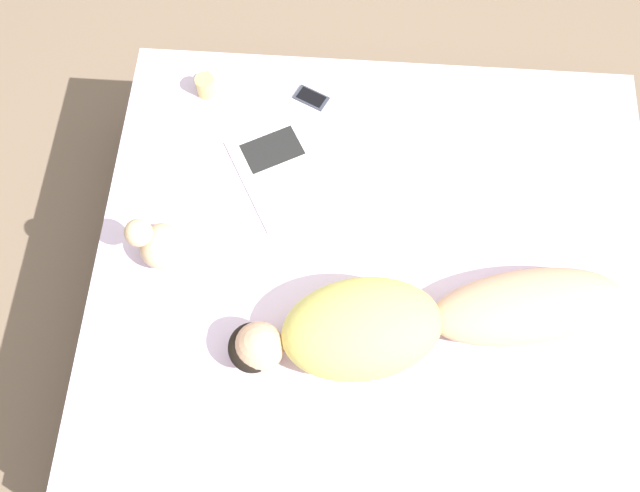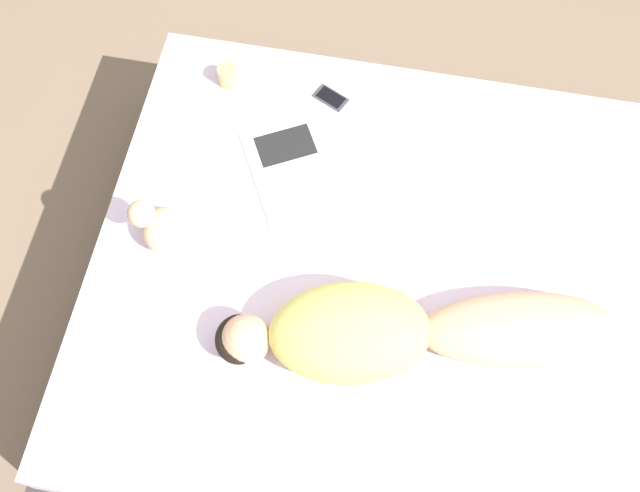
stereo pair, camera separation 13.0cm
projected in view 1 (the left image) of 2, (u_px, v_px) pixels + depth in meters
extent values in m
plane|color=#7A6651|center=(367.00, 320.00, 3.21)|extent=(12.00, 12.00, 0.00)
cube|color=#383333|center=(370.00, 304.00, 3.04)|extent=(1.90, 2.09, 0.39)
cube|color=silver|center=(374.00, 277.00, 2.77)|extent=(1.84, 2.03, 0.19)
ellipsoid|color=tan|center=(527.00, 306.00, 2.54)|extent=(0.41, 0.72, 0.16)
ellipsoid|color=#D1C660|center=(362.00, 328.00, 2.47)|extent=(0.46, 0.60, 0.23)
ellipsoid|color=black|center=(252.00, 348.00, 2.47)|extent=(0.21, 0.20, 0.09)
sphere|color=tan|center=(259.00, 347.00, 2.48)|extent=(0.17, 0.17, 0.17)
cube|color=silver|center=(295.00, 195.00, 2.81)|extent=(0.34, 0.38, 0.01)
cube|color=silver|center=(272.00, 150.00, 2.89)|extent=(0.34, 0.38, 0.01)
cube|color=black|center=(272.00, 150.00, 2.88)|extent=(0.23, 0.26, 0.00)
cylinder|color=tan|center=(206.00, 86.00, 2.97)|extent=(0.08, 0.08, 0.09)
cylinder|color=black|center=(204.00, 80.00, 2.93)|extent=(0.06, 0.06, 0.01)
torus|color=tan|center=(207.00, 77.00, 2.98)|extent=(0.05, 0.01, 0.05)
cube|color=#333842|center=(311.00, 98.00, 2.99)|extent=(0.12, 0.15, 0.01)
cube|color=black|center=(311.00, 97.00, 2.98)|extent=(0.10, 0.12, 0.00)
ellipsoid|color=#D1B289|center=(161.00, 246.00, 2.64)|extent=(0.17, 0.15, 0.14)
sphere|color=#D1B289|center=(138.00, 233.00, 2.55)|extent=(0.10, 0.10, 0.10)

